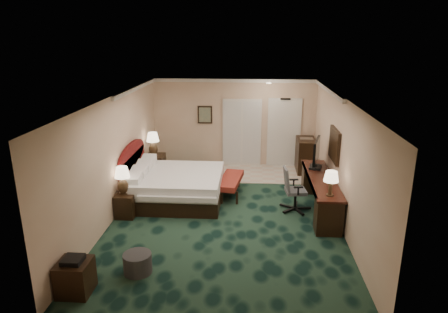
# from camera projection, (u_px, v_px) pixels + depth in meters

# --- Properties ---
(floor) EXTENTS (5.00, 7.50, 0.00)m
(floor) POSITION_uv_depth(u_px,v_px,m) (226.00, 214.00, 9.21)
(floor) COLOR black
(floor) RESTS_ON ground
(ceiling) EXTENTS (5.00, 7.50, 0.00)m
(ceiling) POSITION_uv_depth(u_px,v_px,m) (226.00, 98.00, 8.42)
(ceiling) COLOR white
(ceiling) RESTS_ON wall_back
(wall_back) EXTENTS (5.00, 0.00, 2.70)m
(wall_back) POSITION_uv_depth(u_px,v_px,m) (234.00, 123.00, 12.39)
(wall_back) COLOR tan
(wall_back) RESTS_ON ground
(wall_front) EXTENTS (5.00, 0.00, 2.70)m
(wall_front) POSITION_uv_depth(u_px,v_px,m) (207.00, 244.00, 5.24)
(wall_front) COLOR tan
(wall_front) RESTS_ON ground
(wall_left) EXTENTS (0.00, 7.50, 2.70)m
(wall_left) POSITION_uv_depth(u_px,v_px,m) (115.00, 156.00, 8.98)
(wall_left) COLOR tan
(wall_left) RESTS_ON ground
(wall_right) EXTENTS (0.00, 7.50, 2.70)m
(wall_right) POSITION_uv_depth(u_px,v_px,m) (341.00, 161.00, 8.65)
(wall_right) COLOR tan
(wall_right) RESTS_ON ground
(crown_molding) EXTENTS (5.00, 7.50, 0.10)m
(crown_molding) POSITION_uv_depth(u_px,v_px,m) (226.00, 100.00, 8.43)
(crown_molding) COLOR silver
(crown_molding) RESTS_ON wall_back
(tile_patch) EXTENTS (3.20, 1.70, 0.01)m
(tile_patch) POSITION_uv_depth(u_px,v_px,m) (262.00, 173.00, 11.91)
(tile_patch) COLOR beige
(tile_patch) RESTS_ON ground
(headboard) EXTENTS (0.12, 2.00, 1.40)m
(headboard) POSITION_uv_depth(u_px,v_px,m) (133.00, 169.00, 10.12)
(headboard) COLOR #51080B
(headboard) RESTS_ON ground
(entry_door) EXTENTS (1.02, 0.06, 2.18)m
(entry_door) POSITION_uv_depth(u_px,v_px,m) (284.00, 133.00, 12.34)
(entry_door) COLOR silver
(entry_door) RESTS_ON ground
(closet_doors) EXTENTS (1.20, 0.06, 2.10)m
(closet_doors) POSITION_uv_depth(u_px,v_px,m) (242.00, 133.00, 12.42)
(closet_doors) COLOR beige
(closet_doors) RESTS_ON ground
(wall_art) EXTENTS (0.45, 0.06, 0.55)m
(wall_art) POSITION_uv_depth(u_px,v_px,m) (205.00, 115.00, 12.34)
(wall_art) COLOR #526A62
(wall_art) RESTS_ON wall_back
(wall_mirror) EXTENTS (0.05, 0.95, 0.75)m
(wall_mirror) POSITION_uv_depth(u_px,v_px,m) (335.00, 145.00, 9.16)
(wall_mirror) COLOR white
(wall_mirror) RESTS_ON wall_right
(bed) EXTENTS (2.23, 2.07, 0.71)m
(bed) POSITION_uv_depth(u_px,v_px,m) (177.00, 187.00, 9.93)
(bed) COLOR white
(bed) RESTS_ON ground
(nightstand_near) EXTENTS (0.43, 0.49, 0.54)m
(nightstand_near) POSITION_uv_depth(u_px,v_px,m) (126.00, 205.00, 9.07)
(nightstand_near) COLOR black
(nightstand_near) RESTS_ON ground
(nightstand_far) EXTENTS (0.52, 0.59, 0.65)m
(nightstand_far) POSITION_uv_depth(u_px,v_px,m) (155.00, 166.00, 11.60)
(nightstand_far) COLOR black
(nightstand_far) RESTS_ON ground
(lamp_near) EXTENTS (0.42, 0.42, 0.64)m
(lamp_near) POSITION_uv_depth(u_px,v_px,m) (123.00, 181.00, 8.90)
(lamp_near) COLOR #302413
(lamp_near) RESTS_ON nightstand_near
(lamp_far) EXTENTS (0.42, 0.42, 0.68)m
(lamp_far) POSITION_uv_depth(u_px,v_px,m) (153.00, 144.00, 11.36)
(lamp_far) COLOR #302413
(lamp_far) RESTS_ON nightstand_far
(bed_bench) EXTENTS (0.66, 1.43, 0.46)m
(bed_bench) POSITION_uv_depth(u_px,v_px,m) (231.00, 186.00, 10.29)
(bed_bench) COLOR maroon
(bed_bench) RESTS_ON ground
(ottoman) EXTENTS (0.50, 0.50, 0.35)m
(ottoman) POSITION_uv_depth(u_px,v_px,m) (138.00, 263.00, 6.93)
(ottoman) COLOR #333333
(ottoman) RESTS_ON ground
(side_table) EXTENTS (0.51, 0.51, 0.55)m
(side_table) POSITION_uv_depth(u_px,v_px,m) (75.00, 277.00, 6.36)
(side_table) COLOR black
(side_table) RESTS_ON ground
(desk) EXTENTS (0.60, 2.77, 0.80)m
(desk) POSITION_uv_depth(u_px,v_px,m) (320.00, 194.00, 9.36)
(desk) COLOR black
(desk) RESTS_ON ground
(tv) EXTENTS (0.32, 0.93, 0.73)m
(tv) POSITION_uv_depth(u_px,v_px,m) (316.00, 154.00, 9.82)
(tv) COLOR black
(tv) RESTS_ON desk
(desk_lamp) EXTENTS (0.38, 0.38, 0.54)m
(desk_lamp) POSITION_uv_depth(u_px,v_px,m) (331.00, 183.00, 8.14)
(desk_lamp) COLOR #302413
(desk_lamp) RESTS_ON desk
(desk_chair) EXTENTS (0.67, 0.64, 1.05)m
(desk_chair) POSITION_uv_depth(u_px,v_px,m) (296.00, 189.00, 9.30)
(desk_chair) COLOR #525155
(desk_chair) RESTS_ON ground
(minibar) EXTENTS (0.53, 0.95, 1.01)m
(minibar) POSITION_uv_depth(u_px,v_px,m) (306.00, 155.00, 11.97)
(minibar) COLOR black
(minibar) RESTS_ON ground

